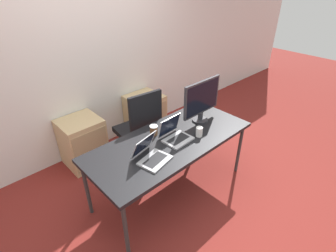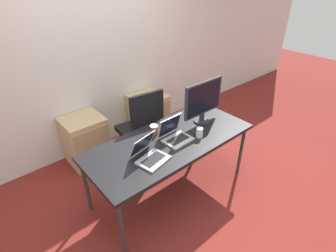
# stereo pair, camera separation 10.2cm
# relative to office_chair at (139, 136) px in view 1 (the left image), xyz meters

# --- Properties ---
(ground_plane) EXTENTS (14.00, 14.00, 0.00)m
(ground_plane) POSITION_rel_office_chair_xyz_m (-0.09, -0.68, -0.41)
(ground_plane) COLOR maroon
(wall_back) EXTENTS (10.00, 0.05, 2.60)m
(wall_back) POSITION_rel_office_chair_xyz_m (-0.09, 0.77, 0.89)
(wall_back) COLOR silver
(wall_back) RESTS_ON ground_plane
(desk) EXTENTS (1.86, 0.81, 0.74)m
(desk) POSITION_rel_office_chair_xyz_m (-0.09, -0.68, 0.28)
(desk) COLOR black
(desk) RESTS_ON ground_plane
(office_chair) EXTENTS (0.56, 0.58, 1.09)m
(office_chair) POSITION_rel_office_chair_xyz_m (0.00, 0.00, 0.00)
(office_chair) COLOR #232326
(office_chair) RESTS_ON ground_plane
(cabinet_left) EXTENTS (0.50, 0.48, 0.66)m
(cabinet_left) POSITION_rel_office_chair_xyz_m (-0.57, 0.50, -0.08)
(cabinet_left) COLOR tan
(cabinet_left) RESTS_ON ground_plane
(cabinet_right) EXTENTS (0.50, 0.48, 0.66)m
(cabinet_right) POSITION_rel_office_chair_xyz_m (0.50, 0.50, -0.08)
(cabinet_right) COLOR tan
(cabinet_right) RESTS_ON ground_plane
(laptop_left) EXTENTS (0.34, 0.37, 0.23)m
(laptop_left) POSITION_rel_office_chair_xyz_m (-0.45, -0.80, 0.37)
(laptop_left) COLOR #ADADB2
(laptop_left) RESTS_ON desk
(laptop_right) EXTENTS (0.31, 0.29, 0.24)m
(laptop_right) POSITION_rel_office_chair_xyz_m (-0.04, -0.71, 0.37)
(laptop_right) COLOR #ADADB2
(laptop_right) RESTS_ON desk
(monitor) EXTENTS (0.56, 0.19, 0.51)m
(monitor) POSITION_rel_office_chair_xyz_m (0.45, -0.64, 0.60)
(monitor) COLOR #2D2D33
(monitor) RESTS_ON desk
(coffee_cup_white) EXTENTS (0.07, 0.07, 0.11)m
(coffee_cup_white) POSITION_rel_office_chair_xyz_m (0.18, -0.85, 0.38)
(coffee_cup_white) COLOR white
(coffee_cup_white) RESTS_ON desk
(coffee_cup_brown) EXTENTS (0.09, 0.09, 0.11)m
(coffee_cup_brown) POSITION_rel_office_chair_xyz_m (-0.15, -0.49, 0.38)
(coffee_cup_brown) COLOR brown
(coffee_cup_brown) RESTS_ON desk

